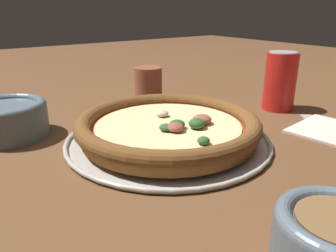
% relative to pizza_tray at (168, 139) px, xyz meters
% --- Properties ---
extents(ground_plane, '(3.00, 3.00, 0.00)m').
position_rel_pizza_tray_xyz_m(ground_plane, '(0.00, 0.00, -0.00)').
color(ground_plane, brown).
extents(pizza_tray, '(0.34, 0.34, 0.01)m').
position_rel_pizza_tray_xyz_m(pizza_tray, '(0.00, 0.00, 0.00)').
color(pizza_tray, '#B7B2A8').
rests_on(pizza_tray, ground_plane).
extents(pizza, '(0.30, 0.30, 0.04)m').
position_rel_pizza_tray_xyz_m(pizza, '(-0.00, -0.00, 0.02)').
color(pizza, '#A86B33').
rests_on(pizza, pizza_tray).
extents(bowl_near, '(0.13, 0.13, 0.06)m').
position_rel_pizza_tray_xyz_m(bowl_near, '(0.18, 0.21, 0.03)').
color(bowl_near, slate).
rests_on(bowl_near, ground_plane).
extents(bowl_far, '(0.11, 0.11, 0.05)m').
position_rel_pizza_tray_xyz_m(bowl_far, '(-0.31, 0.04, 0.02)').
color(bowl_far, slate).
rests_on(bowl_far, ground_plane).
extents(drinking_cup, '(0.07, 0.07, 0.08)m').
position_rel_pizza_tray_xyz_m(drinking_cup, '(0.25, -0.12, 0.03)').
color(drinking_cup, brown).
rests_on(drinking_cup, ground_plane).
extents(fork, '(0.15, 0.12, 0.00)m').
position_rel_pizza_tray_xyz_m(fork, '(-0.11, -0.27, -0.00)').
color(fork, '#B7B7BC').
rests_on(fork, ground_plane).
extents(beverage_can, '(0.07, 0.07, 0.12)m').
position_rel_pizza_tray_xyz_m(beverage_can, '(0.01, -0.30, 0.06)').
color(beverage_can, red).
rests_on(beverage_can, ground_plane).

